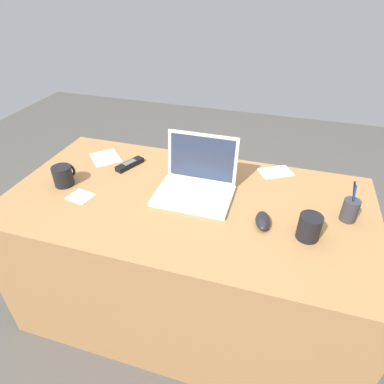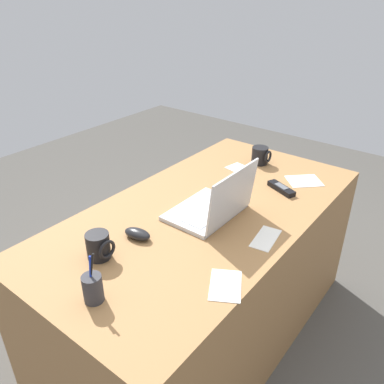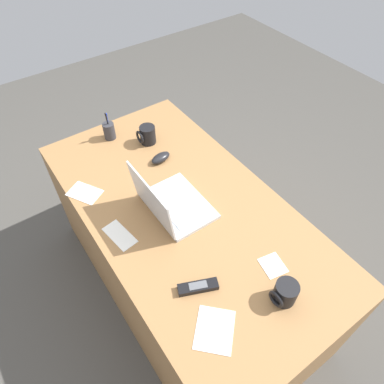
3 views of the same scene
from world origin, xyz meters
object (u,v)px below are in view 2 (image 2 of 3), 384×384
laptop (213,206)px  coffee_mug_white (260,156)px  coffee_mug_tall (99,246)px  cordless_phone (281,188)px  pen_holder (93,288)px  computer_mouse (137,234)px

laptop → coffee_mug_white: (-0.60, -0.11, -0.00)m
coffee_mug_tall → cordless_phone: size_ratio=0.62×
cordless_phone → pen_holder: pen_holder is taller
coffee_mug_white → pen_holder: (1.24, 0.11, 0.00)m
cordless_phone → computer_mouse: bearing=-20.6°
laptop → computer_mouse: 0.34m
coffee_mug_tall → cordless_phone: (-0.87, 0.28, -0.04)m
coffee_mug_tall → pen_holder: pen_holder is taller
cordless_phone → pen_holder: 1.03m
computer_mouse → coffee_mug_tall: bearing=-16.2°
coffee_mug_white → cordless_phone: (0.22, 0.24, -0.03)m
laptop → coffee_mug_tall: size_ratio=3.33×
pen_holder → computer_mouse: bearing=-157.8°
pen_holder → cordless_phone: bearing=172.7°
laptop → cordless_phone: laptop is taller
computer_mouse → coffee_mug_tall: 0.17m
computer_mouse → pen_holder: (0.32, 0.13, 0.03)m
laptop → coffee_mug_tall: 0.51m
coffee_mug_white → laptop: bearing=10.7°
laptop → computer_mouse: size_ratio=2.94×
coffee_mug_white → coffee_mug_tall: bearing=-2.4°
laptop → coffee_mug_white: size_ratio=3.34×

